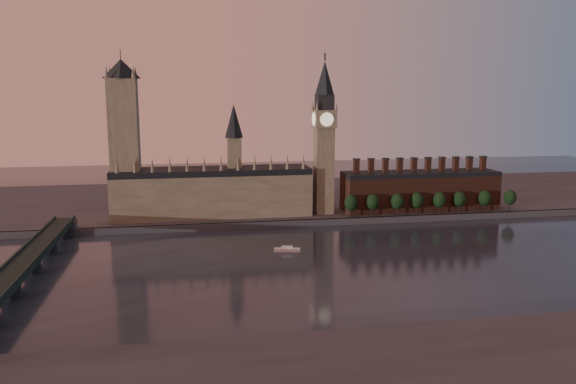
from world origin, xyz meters
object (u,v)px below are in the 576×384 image
river_boat (287,249)px  big_ben (324,136)px  victoria_tower (124,134)px  westminster_bridge (20,271)px

river_boat → big_ben: bearing=74.4°
victoria_tower → big_ben: victoria_tower is taller
big_ben → river_boat: size_ratio=7.28×
big_ben → river_boat: bearing=-117.0°
river_boat → westminster_bridge: bearing=-152.7°
big_ben → westminster_bridge: size_ratio=0.54×
victoria_tower → westminster_bridge: 133.21m
victoria_tower → big_ben: (130.00, -5.00, -2.26)m
westminster_bridge → big_ben: bearing=34.3°
big_ben → river_boat: big_ben is taller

